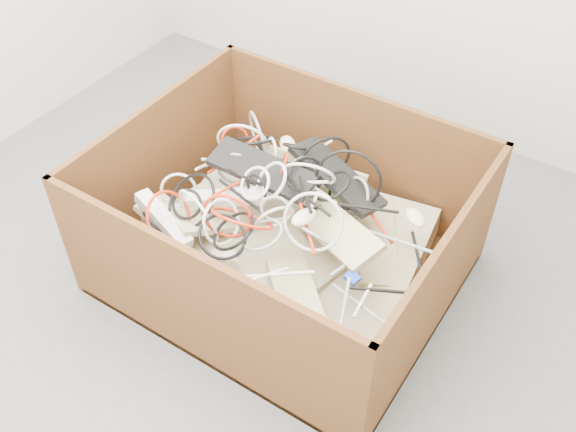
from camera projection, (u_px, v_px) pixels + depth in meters
The scene contains 8 objects.
ground at pixel (218, 292), 2.63m from camera, with size 3.00×3.00×0.00m, color #515153.
cardboard_box at pixel (281, 246), 2.61m from camera, with size 1.27×1.05×0.60m.
keyboard_pile at pixel (285, 218), 2.53m from camera, with size 0.99×0.86×0.33m.
mice_scatter at pixel (289, 220), 2.43m from camera, with size 0.79×0.79×0.19m.
power_strip_left at pixel (226, 197), 2.46m from camera, with size 0.31×0.06×0.04m, color silver.
power_strip_right at pixel (163, 220), 2.43m from camera, with size 0.29×0.06×0.04m, color silver.
vga_plug at pixel (352, 278), 2.24m from camera, with size 0.04×0.04×0.02m, color #0C34BA.
cable_tangle at pixel (261, 189), 2.46m from camera, with size 1.07×0.86×0.38m.
Camera 1 is at (1.15, -1.25, 2.04)m, focal length 41.42 mm.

